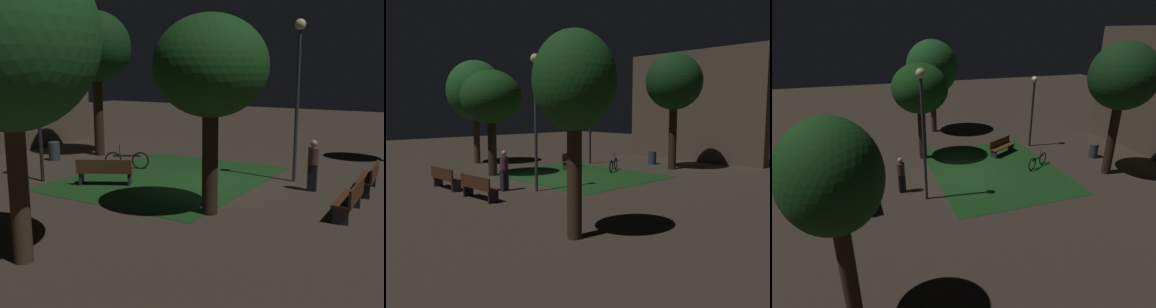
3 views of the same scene
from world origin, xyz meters
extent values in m
plane|color=#3D3328|center=(0.00, 0.00, 0.00)|extent=(60.00, 60.00, 0.00)
cube|color=#194219|center=(-0.25, 1.69, 0.01)|extent=(7.42, 6.14, 0.01)
cube|color=#422314|center=(-1.33, -4.54, 0.45)|extent=(1.81, 0.51, 0.06)
cube|color=#422314|center=(-1.32, -4.75, 0.68)|extent=(1.80, 0.09, 0.40)
cube|color=#2D2D33|center=(-2.13, -4.56, 0.21)|extent=(0.09, 0.39, 0.42)
cube|color=#2D2D33|center=(-0.53, -4.53, 0.21)|extent=(0.09, 0.39, 0.42)
cube|color=#422314|center=(1.33, -4.54, 0.45)|extent=(1.82, 0.58, 0.06)
cube|color=#422314|center=(1.34, -4.75, 0.68)|extent=(1.80, 0.16, 0.40)
cube|color=black|center=(0.53, -4.59, 0.21)|extent=(0.10, 0.39, 0.42)
cube|color=black|center=(2.13, -4.50, 0.21)|extent=(0.10, 0.39, 0.42)
cube|color=#512D19|center=(-2.09, 2.97, 0.45)|extent=(1.28, 1.81, 0.06)
cube|color=#512D19|center=(-2.28, 2.88, 0.68)|extent=(0.91, 1.61, 0.40)
cube|color=#2D2D33|center=(-2.47, 3.68, 0.21)|extent=(0.38, 0.25, 0.42)
cube|color=#2D2D33|center=(-1.71, 2.27, 0.21)|extent=(0.38, 0.25, 0.42)
cylinder|color=#2D2116|center=(-3.00, -1.40, 1.51)|extent=(0.42, 0.42, 3.02)
ellipsoid|color=#194719|center=(-3.00, -1.40, 3.81)|extent=(2.90, 2.90, 2.56)
cylinder|color=#2D2116|center=(1.82, 6.77, 1.93)|extent=(0.42, 0.42, 3.87)
ellipsoid|color=#143816|center=(1.82, 6.77, 4.69)|extent=(2.98, 2.98, 2.98)
cylinder|color=#423021|center=(-7.54, 0.29, 1.70)|extent=(0.37, 0.37, 3.41)
ellipsoid|color=#1E5623|center=(-7.54, 0.29, 4.33)|extent=(3.34, 3.34, 3.51)
cylinder|color=#333338|center=(1.53, -2.19, 2.49)|extent=(0.12, 0.12, 4.99)
sphere|color=#F4E5B2|center=(1.53, -2.19, 5.14)|extent=(0.36, 0.36, 0.36)
cylinder|color=black|center=(-2.81, 5.14, 1.92)|extent=(0.12, 0.12, 3.85)
sphere|color=#F4E5B2|center=(-2.81, 5.14, 4.00)|extent=(0.36, 0.36, 0.36)
cylinder|color=#2D3842|center=(-0.06, 7.56, 0.39)|extent=(0.46, 0.46, 0.77)
torus|color=black|center=(0.41, 3.44, 0.33)|extent=(0.37, 0.61, 0.66)
torus|color=black|center=(-0.09, 4.35, 0.33)|extent=(0.37, 0.61, 0.66)
cube|color=#232328|center=(0.16, 3.90, 0.51)|extent=(0.53, 0.93, 0.08)
cylinder|color=#232328|center=(0.03, 4.13, 0.73)|extent=(0.03, 0.03, 0.40)
cube|color=black|center=(0.61, -3.06, 0.42)|extent=(0.23, 0.30, 0.84)
cylinder|color=#4C2D2D|center=(0.61, -3.06, 1.10)|extent=(0.32, 0.32, 0.52)
sphere|color=tan|center=(0.61, -3.06, 1.50)|extent=(0.22, 0.22, 0.22)
cube|color=brown|center=(0.59, 10.89, 3.41)|extent=(9.17, 0.80, 6.82)
camera|label=1|loc=(-13.04, -6.84, 3.72)|focal=42.36mm
camera|label=2|loc=(13.93, -11.61, 3.19)|focal=37.40mm
camera|label=3|loc=(12.78, -4.30, 6.54)|focal=28.90mm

